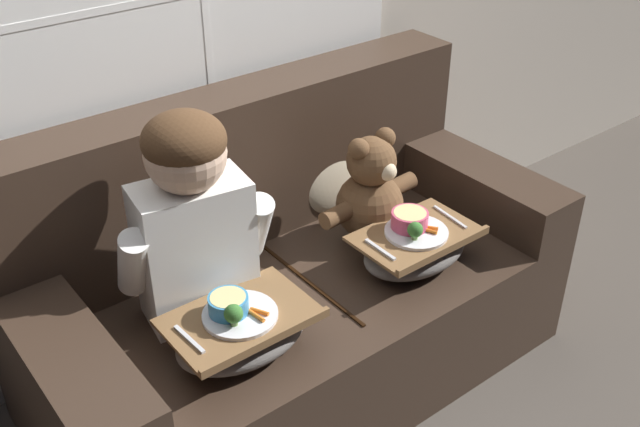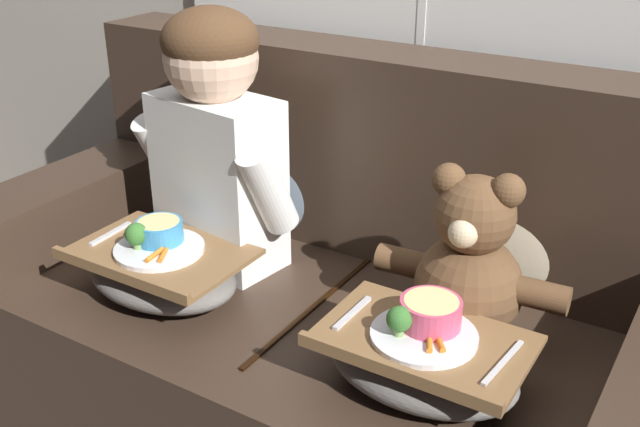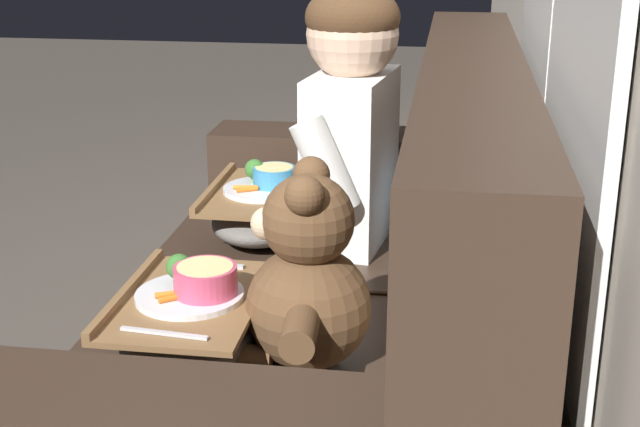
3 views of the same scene
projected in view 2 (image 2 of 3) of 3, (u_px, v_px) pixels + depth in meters
The scene contains 7 objects.
couch at pixel (338, 319), 1.97m from camera, with size 1.86×0.91×1.01m.
throw_pillow_behind_child at pixel (269, 174), 2.18m from camera, with size 0.36×0.17×0.37m.
throw_pillow_behind_teddy at pixel (504, 231), 1.84m from camera, with size 0.33×0.16×0.35m.
child_figure at pixel (215, 128), 1.92m from camera, with size 0.50×0.26×0.68m.
teddy_bear at pixel (469, 269), 1.66m from camera, with size 0.44×0.31×0.41m.
lap_tray_child at pixel (161, 270), 1.86m from camera, with size 0.43×0.29×0.21m.
lap_tray_teddy at pixel (422, 359), 1.52m from camera, with size 0.42×0.28×0.20m.
Camera 2 is at (0.84, -1.37, 1.44)m, focal length 42.00 mm.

